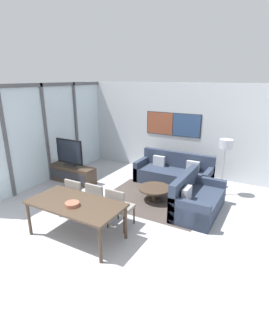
{
  "coord_description": "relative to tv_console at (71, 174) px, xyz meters",
  "views": [
    {
      "loc": [
        3.02,
        -2.64,
        2.95
      ],
      "look_at": [
        0.21,
        2.37,
        0.95
      ],
      "focal_mm": 28.0,
      "sensor_mm": 36.0,
      "label": 1
    }
  ],
  "objects": [
    {
      "name": "sofa_side",
      "position": [
        3.75,
        -0.02,
        0.03
      ],
      "size": [
        0.88,
        1.6,
        0.88
      ],
      "rotation": [
        0.0,
        0.0,
        1.57
      ],
      "color": "#2D384C",
      "rests_on": "ground_plane"
    },
    {
      "name": "dining_chair_right",
      "position": [
        2.6,
        -1.44,
        0.25
      ],
      "size": [
        0.46,
        0.46,
        0.88
      ],
      "color": "gray",
      "rests_on": "ground_plane"
    },
    {
      "name": "tv_console",
      "position": [
        0.0,
        0.0,
        0.0
      ],
      "size": [
        1.55,
        0.45,
        0.5
      ],
      "color": "#423326",
      "rests_on": "ground_plane"
    },
    {
      "name": "floor_lamp",
      "position": [
        4.07,
        1.24,
        1.0
      ],
      "size": [
        0.33,
        0.33,
        1.49
      ],
      "color": "#2D2D33",
      "rests_on": "ground_plane"
    },
    {
      "name": "dining_chair_left",
      "position": [
        1.54,
        -1.46,
        0.25
      ],
      "size": [
        0.46,
        0.46,
        0.88
      ],
      "color": "gray",
      "rests_on": "ground_plane"
    },
    {
      "name": "dining_chair_centre",
      "position": [
        2.07,
        -1.42,
        0.25
      ],
      "size": [
        0.46,
        0.46,
        0.88
      ],
      "color": "gray",
      "rests_on": "ground_plane"
    },
    {
      "name": "area_rug",
      "position": [
        2.69,
        0.07,
        -0.24
      ],
      "size": [
        2.52,
        1.92,
        0.01
      ],
      "color": "#473D38",
      "rests_on": "ground_plane"
    },
    {
      "name": "window_wall_left",
      "position": [
        -0.66,
        -0.21,
        1.28
      ],
      "size": [
        0.07,
        5.11,
        2.8
      ],
      "color": "silver",
      "rests_on": "ground_plane"
    },
    {
      "name": "ground_plane",
      "position": [
        2.17,
        -2.77,
        -0.25
      ],
      "size": [
        24.0,
        24.0,
        0.0
      ],
      "primitive_type": "plane",
      "color": "#B2B2B7"
    },
    {
      "name": "television",
      "position": [
        0.0,
        0.0,
        0.63
      ],
      "size": [
        0.92,
        0.2,
        0.78
      ],
      "color": "#2D2D33",
      "rests_on": "tv_console"
    },
    {
      "name": "dining_table",
      "position": [
        2.07,
        -2.11,
        0.41
      ],
      "size": [
        1.82,
        0.93,
        0.73
      ],
      "color": "#423326",
      "rests_on": "ground_plane"
    },
    {
      "name": "fruit_bowl",
      "position": [
        2.11,
        -2.23,
        0.52
      ],
      "size": [
        0.26,
        0.26,
        0.07
      ],
      "color": "#995642",
      "rests_on": "dining_table"
    },
    {
      "name": "wall_back",
      "position": [
        2.17,
        2.34,
        1.16
      ],
      "size": [
        6.66,
        0.09,
        2.8
      ],
      "color": "silver",
      "rests_on": "ground_plane"
    },
    {
      "name": "coffee_table",
      "position": [
        2.69,
        0.07,
        0.01
      ],
      "size": [
        0.82,
        0.82,
        0.34
      ],
      "color": "#423326",
      "rests_on": "ground_plane"
    },
    {
      "name": "sofa_main",
      "position": [
        2.69,
        1.39,
        0.03
      ],
      "size": [
        2.17,
        0.88,
        0.88
      ],
      "color": "#2D384C",
      "rests_on": "ground_plane"
    }
  ]
}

